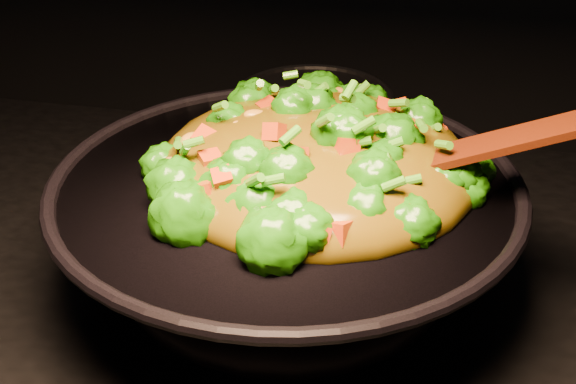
# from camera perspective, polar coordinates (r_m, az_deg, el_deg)

# --- Properties ---
(wok) EXTENTS (0.49, 0.49, 0.13)m
(wok) POSITION_cam_1_polar(r_m,az_deg,el_deg) (0.84, -0.15, -3.30)
(wok) COLOR black
(wok) RESTS_ON stovetop
(stir_fry) EXTENTS (0.38, 0.38, 0.11)m
(stir_fry) POSITION_cam_1_polar(r_m,az_deg,el_deg) (0.80, 2.03, 4.93)
(stir_fry) COLOR #227A08
(stir_fry) RESTS_ON wok
(spatula) EXTENTS (0.27, 0.04, 0.11)m
(spatula) POSITION_cam_1_polar(r_m,az_deg,el_deg) (0.78, 12.00, 2.74)
(spatula) COLOR #3B1205
(spatula) RESTS_ON wok
(back_pot) EXTENTS (0.26, 0.26, 0.12)m
(back_pot) POSITION_cam_1_polar(r_m,az_deg,el_deg) (1.08, 1.77, 4.27)
(back_pot) COLOR black
(back_pot) RESTS_ON stovetop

